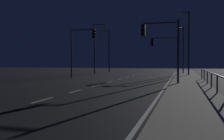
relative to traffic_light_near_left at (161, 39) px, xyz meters
name	(u,v)px	position (x,y,z in m)	size (l,w,h in m)	color
ground_plane	(98,85)	(-4.68, -1.87, -3.62)	(112.00, 112.00, 0.00)	black
sidewalk_right	(190,86)	(2.15, -1.87, -3.55)	(2.89, 77.00, 0.14)	#9E937F
lane_markings_center	(110,82)	(-4.68, 1.63, -3.61)	(0.14, 50.00, 0.01)	silver
lane_edge_line	(169,82)	(0.45, 3.13, -3.61)	(0.14, 53.00, 0.01)	silver
traffic_light_near_left	(161,39)	(0.00, 0.00, 0.00)	(3.06, 0.36, 4.99)	#2D3033
traffic_light_mid_left	(81,43)	(-9.39, 6.86, 0.31)	(3.19, 0.64, 5.65)	#4C4C51
traffic_light_far_right	(165,48)	(-0.46, 12.73, -0.03)	(3.46, 0.57, 4.91)	#2D3033
street_lamp_across_street	(188,38)	(2.23, 14.08, 1.28)	(1.35, 0.97, 8.08)	#2D3033
street_lamp_median	(182,45)	(1.57, 19.58, 0.66)	(1.12, 2.05, 6.79)	#4C4C51
street_lamp_mid_block	(97,44)	(-10.50, 15.78, 0.80)	(2.15, 0.51, 7.34)	#4C4C51
street_lamp_far_end	(108,47)	(-11.10, 23.98, 0.82)	(1.41, 1.45, 7.41)	#2D3033
barrier_fence	(221,81)	(3.44, -7.88, -2.74)	(0.09, 27.05, 0.98)	#59595E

